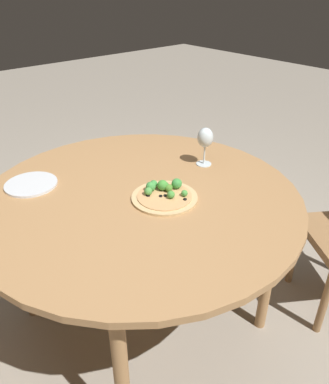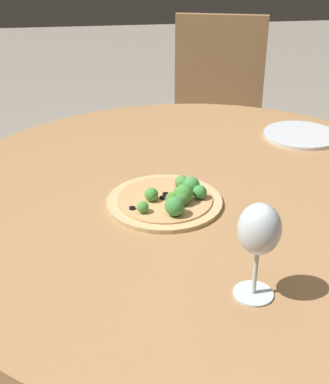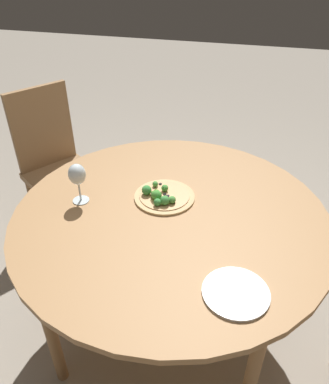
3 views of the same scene
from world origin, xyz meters
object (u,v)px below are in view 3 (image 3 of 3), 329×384
object	(u,v)px
pizza	(162,196)
wine_glass	(77,176)
plate_near	(236,293)
chair	(56,162)

from	to	relation	value
pizza	wine_glass	xyz separation A→B (m)	(0.33, 0.10, 0.11)
pizza	plate_near	bearing A→B (deg)	129.21
chair	plate_near	size ratio (longest dim) A/B	4.35
chair	wine_glass	xyz separation A→B (m)	(-0.49, 0.62, 0.36)
pizza	plate_near	xyz separation A→B (m)	(-0.36, 0.44, -0.01)
chair	pizza	bearing A→B (deg)	-87.85
pizza	plate_near	world-z (taller)	pizza
chair	pizza	xyz separation A→B (m)	(-0.83, 0.52, 0.25)
pizza	wine_glass	bearing A→B (deg)	17.04
wine_glass	plate_near	distance (m)	0.78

